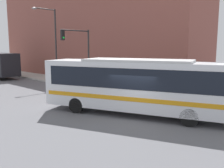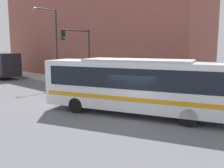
{
  "view_description": "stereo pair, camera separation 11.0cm",
  "coord_description": "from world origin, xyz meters",
  "px_view_note": "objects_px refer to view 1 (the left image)",
  "views": [
    {
      "loc": [
        -10.99,
        -8.32,
        4.06
      ],
      "look_at": [
        1.67,
        3.56,
        1.43
      ],
      "focal_mm": 40.0,
      "sensor_mm": 36.0,
      "label": 1
    },
    {
      "loc": [
        -10.92,
        -8.4,
        4.06
      ],
      "look_at": [
        1.67,
        3.56,
        1.43
      ],
      "focal_mm": 40.0,
      "sensor_mm": 36.0,
      "label": 2
    }
  ],
  "objects_px": {
    "fire_hydrant": "(129,89)",
    "parking_meter": "(93,79)",
    "pedestrian_near_corner": "(116,79)",
    "traffic_light_pole": "(80,48)",
    "street_lamp": "(53,39)",
    "city_bus": "(137,83)"
  },
  "relations": [
    {
      "from": "fire_hydrant",
      "to": "parking_meter",
      "type": "bearing_deg",
      "value": 90.0
    },
    {
      "from": "pedestrian_near_corner",
      "to": "traffic_light_pole",
      "type": "bearing_deg",
      "value": 133.5
    },
    {
      "from": "traffic_light_pole",
      "to": "parking_meter",
      "type": "height_order",
      "value": "traffic_light_pole"
    },
    {
      "from": "traffic_light_pole",
      "to": "pedestrian_near_corner",
      "type": "bearing_deg",
      "value": -46.5
    },
    {
      "from": "traffic_light_pole",
      "to": "street_lamp",
      "type": "distance_m",
      "value": 5.75
    },
    {
      "from": "parking_meter",
      "to": "pedestrian_near_corner",
      "type": "xyz_separation_m",
      "value": [
        1.39,
        -1.7,
        0.02
      ]
    },
    {
      "from": "city_bus",
      "to": "parking_meter",
      "type": "distance_m",
      "value": 9.82
    },
    {
      "from": "fire_hydrant",
      "to": "parking_meter",
      "type": "height_order",
      "value": "parking_meter"
    },
    {
      "from": "city_bus",
      "to": "parking_meter",
      "type": "relative_size",
      "value": 9.69
    },
    {
      "from": "street_lamp",
      "to": "pedestrian_near_corner",
      "type": "xyz_separation_m",
      "value": [
        1.5,
        -8.07,
        -3.86
      ]
    },
    {
      "from": "city_bus",
      "to": "fire_hydrant",
      "type": "relative_size",
      "value": 15.91
    },
    {
      "from": "traffic_light_pole",
      "to": "street_lamp",
      "type": "bearing_deg",
      "value": 81.48
    },
    {
      "from": "fire_hydrant",
      "to": "traffic_light_pole",
      "type": "relative_size",
      "value": 0.13
    },
    {
      "from": "pedestrian_near_corner",
      "to": "city_bus",
      "type": "bearing_deg",
      "value": -129.69
    },
    {
      "from": "parking_meter",
      "to": "fire_hydrant",
      "type": "bearing_deg",
      "value": -90.0
    },
    {
      "from": "street_lamp",
      "to": "traffic_light_pole",
      "type": "bearing_deg",
      "value": -98.52
    },
    {
      "from": "traffic_light_pole",
      "to": "street_lamp",
      "type": "height_order",
      "value": "street_lamp"
    },
    {
      "from": "parking_meter",
      "to": "pedestrian_near_corner",
      "type": "relative_size",
      "value": 0.73
    },
    {
      "from": "traffic_light_pole",
      "to": "city_bus",
      "type": "bearing_deg",
      "value": -110.16
    },
    {
      "from": "traffic_light_pole",
      "to": "street_lamp",
      "type": "relative_size",
      "value": 0.69
    },
    {
      "from": "fire_hydrant",
      "to": "traffic_light_pole",
      "type": "height_order",
      "value": "traffic_light_pole"
    },
    {
      "from": "city_bus",
      "to": "street_lamp",
      "type": "distance_m",
      "value": 15.97
    }
  ]
}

